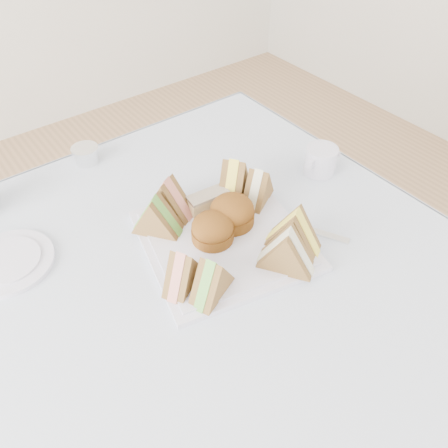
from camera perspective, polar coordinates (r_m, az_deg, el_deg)
floor at (r=1.46m, az=-2.08°, el=-25.78°), size 4.00×4.00×0.00m
table at (r=1.12m, az=-2.58°, el=-19.26°), size 0.90×0.90×0.74m
tablecloth at (r=0.81m, az=-3.42°, el=-7.29°), size 1.02×1.02×0.01m
serving_plate at (r=0.86m, az=0.00°, el=-2.11°), size 0.36×0.36×0.01m
sandwich_fl_a at (r=0.75m, az=-5.44°, el=-5.82°), size 0.10×0.08×0.08m
sandwich_fl_b at (r=0.74m, az=-1.62°, el=-6.93°), size 0.10×0.07×0.08m
sandwich_fr_a at (r=0.82m, az=9.20°, el=-0.61°), size 0.09×0.11×0.09m
sandwich_fr_b at (r=0.78m, az=8.24°, el=-3.21°), size 0.10×0.11×0.09m
sandwich_bl_a at (r=0.85m, az=-8.86°, el=1.25°), size 0.10×0.11×0.09m
sandwich_bl_b at (r=0.88m, az=-7.28°, el=3.55°), size 0.09×0.11×0.09m
sandwich_br_a at (r=0.91m, az=4.49°, el=5.02°), size 0.10×0.08×0.08m
sandwich_br_b at (r=0.92m, az=1.30°, el=6.04°), size 0.11×0.10×0.09m
scone_left at (r=0.83m, az=-1.51°, el=-0.69°), size 0.10×0.10×0.06m
scone_right at (r=0.86m, az=1.07°, el=1.59°), size 0.11×0.11×0.06m
pastry_slice at (r=0.90m, az=-2.08°, el=2.98°), size 0.09×0.04×0.04m
side_plate at (r=0.92m, az=-26.29°, el=-4.51°), size 0.18×0.18×0.01m
tea_strainer at (r=1.11m, az=-17.55°, el=8.55°), size 0.08×0.08×0.04m
knife at (r=0.90m, az=10.09°, el=-0.40°), size 0.10×0.18×0.00m
fork at (r=0.94m, az=5.72°, el=2.13°), size 0.06×0.19×0.00m
creamer_jug at (r=1.04m, az=12.50°, el=8.14°), size 0.09×0.09×0.06m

